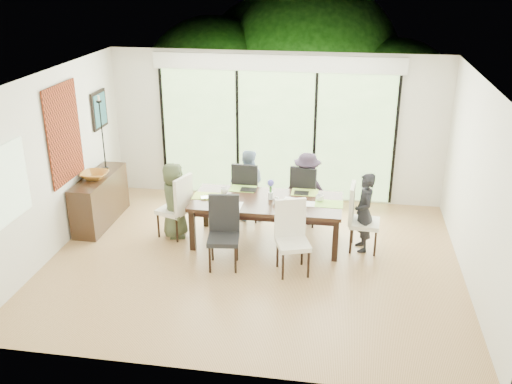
% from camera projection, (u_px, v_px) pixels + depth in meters
% --- Properties ---
extents(floor, '(6.00, 5.00, 0.01)m').
position_uv_depth(floor, '(253.00, 261.00, 8.45)').
color(floor, olive).
rests_on(floor, ground).
extents(ceiling, '(6.00, 5.00, 0.01)m').
position_uv_depth(ceiling, '(253.00, 78.00, 7.43)').
color(ceiling, white).
rests_on(ceiling, wall_back).
extents(wall_back, '(6.00, 0.02, 2.70)m').
position_uv_depth(wall_back, '(276.00, 127.00, 10.24)').
color(wall_back, silver).
rests_on(wall_back, floor).
extents(wall_front, '(6.00, 0.02, 2.70)m').
position_uv_depth(wall_front, '(211.00, 263.00, 5.65)').
color(wall_front, silver).
rests_on(wall_front, floor).
extents(wall_left, '(0.02, 5.00, 2.70)m').
position_uv_depth(wall_left, '(52.00, 164.00, 8.39)').
color(wall_left, silver).
rests_on(wall_left, floor).
extents(wall_right, '(0.02, 5.00, 2.70)m').
position_uv_depth(wall_right, '(478.00, 188.00, 7.50)').
color(wall_right, beige).
rests_on(wall_right, floor).
extents(glass_doors, '(4.20, 0.02, 2.30)m').
position_uv_depth(glass_doors, '(276.00, 136.00, 10.26)').
color(glass_doors, '#598C3F').
rests_on(glass_doors, wall_back).
extents(blinds_header, '(4.40, 0.06, 0.28)m').
position_uv_depth(blinds_header, '(277.00, 63.00, 9.76)').
color(blinds_header, white).
rests_on(blinds_header, wall_back).
extents(mullion_a, '(0.05, 0.04, 2.30)m').
position_uv_depth(mullion_a, '(163.00, 131.00, 10.56)').
color(mullion_a, black).
rests_on(mullion_a, wall_back).
extents(mullion_b, '(0.05, 0.04, 2.30)m').
position_uv_depth(mullion_b, '(238.00, 134.00, 10.35)').
color(mullion_b, black).
rests_on(mullion_b, wall_back).
extents(mullion_c, '(0.05, 0.04, 2.30)m').
position_uv_depth(mullion_c, '(315.00, 138.00, 10.14)').
color(mullion_c, black).
rests_on(mullion_c, wall_back).
extents(mullion_d, '(0.05, 0.04, 2.30)m').
position_uv_depth(mullion_d, '(395.00, 142.00, 9.94)').
color(mullion_d, black).
rests_on(mullion_d, wall_back).
extents(side_window, '(0.02, 0.90, 1.00)m').
position_uv_depth(side_window, '(7.00, 184.00, 7.23)').
color(side_window, '#8CAD7F').
rests_on(side_window, wall_left).
extents(deck, '(6.00, 1.80, 0.10)m').
position_uv_depth(deck, '(281.00, 182.00, 11.58)').
color(deck, brown).
rests_on(deck, ground).
extents(rail_top, '(6.00, 0.08, 0.06)m').
position_uv_depth(rail_top, '(286.00, 142.00, 12.08)').
color(rail_top, '#4F3B21').
rests_on(rail_top, deck).
extents(foliage_left, '(3.20, 3.20, 3.20)m').
position_uv_depth(foliage_left, '(213.00, 88.00, 12.93)').
color(foliage_left, '#14380F').
rests_on(foliage_left, ground).
extents(foliage_mid, '(4.00, 4.00, 4.00)m').
position_uv_depth(foliage_mid, '(312.00, 70.00, 13.02)').
color(foliage_mid, '#14380F').
rests_on(foliage_mid, ground).
extents(foliage_right, '(2.80, 2.80, 2.80)m').
position_uv_depth(foliage_right, '(393.00, 105.00, 12.22)').
color(foliage_right, '#14380F').
rests_on(foliage_right, ground).
extents(foliage_far, '(3.60, 3.60, 3.60)m').
position_uv_depth(foliage_far, '(273.00, 72.00, 13.87)').
color(foliage_far, '#14380F').
rests_on(foliage_far, ground).
extents(table_top, '(2.30, 1.05, 0.06)m').
position_uv_depth(table_top, '(267.00, 202.00, 8.76)').
color(table_top, black).
rests_on(table_top, floor).
extents(table_apron, '(2.11, 0.86, 0.10)m').
position_uv_depth(table_apron, '(267.00, 207.00, 8.79)').
color(table_apron, black).
rests_on(table_apron, floor).
extents(table_leg_fl, '(0.09, 0.09, 0.66)m').
position_uv_depth(table_leg_fl, '(192.00, 230.00, 8.66)').
color(table_leg_fl, black).
rests_on(table_leg_fl, floor).
extents(table_leg_fr, '(0.09, 0.09, 0.66)m').
position_uv_depth(table_leg_fr, '(335.00, 240.00, 8.34)').
color(table_leg_fr, black).
rests_on(table_leg_fr, floor).
extents(table_leg_bl, '(0.09, 0.09, 0.66)m').
position_uv_depth(table_leg_bl, '(206.00, 208.00, 9.45)').
color(table_leg_bl, black).
rests_on(table_leg_bl, floor).
extents(table_leg_br, '(0.09, 0.09, 0.66)m').
position_uv_depth(table_leg_br, '(337.00, 216.00, 9.12)').
color(table_leg_br, black).
rests_on(table_leg_br, floor).
extents(chair_left_end, '(0.56, 0.56, 1.05)m').
position_uv_depth(chair_left_end, '(173.00, 205.00, 9.04)').
color(chair_left_end, white).
rests_on(chair_left_end, floor).
extents(chair_right_end, '(0.47, 0.47, 1.05)m').
position_uv_depth(chair_right_end, '(365.00, 218.00, 8.59)').
color(chair_right_end, silver).
rests_on(chair_right_end, floor).
extents(chair_far_left, '(0.46, 0.46, 1.05)m').
position_uv_depth(chair_far_left, '(248.00, 190.00, 9.66)').
color(chair_far_left, black).
rests_on(chair_far_left, floor).
extents(chair_far_right, '(0.53, 0.53, 1.05)m').
position_uv_depth(chair_far_right, '(307.00, 193.00, 9.51)').
color(chair_far_right, black).
rests_on(chair_far_right, floor).
extents(chair_near_left, '(0.50, 0.50, 1.05)m').
position_uv_depth(chair_near_left, '(223.00, 234.00, 8.10)').
color(chair_near_left, black).
rests_on(chair_near_left, floor).
extents(chair_near_right, '(0.56, 0.56, 1.05)m').
position_uv_depth(chair_near_right, '(293.00, 239.00, 7.95)').
color(chair_near_right, white).
rests_on(chair_near_right, floor).
extents(person_left_end, '(0.46, 0.63, 1.24)m').
position_uv_depth(person_left_end, '(174.00, 200.00, 9.00)').
color(person_left_end, '#414B32').
rests_on(person_left_end, floor).
extents(person_right_end, '(0.48, 0.64, 1.24)m').
position_uv_depth(person_right_end, '(364.00, 212.00, 8.56)').
color(person_right_end, black).
rests_on(person_right_end, floor).
extents(person_far_left, '(0.62, 0.44, 1.24)m').
position_uv_depth(person_far_left, '(247.00, 185.00, 9.61)').
color(person_far_left, '#7990AF').
rests_on(person_far_left, floor).
extents(person_far_right, '(0.63, 0.45, 1.24)m').
position_uv_depth(person_far_right, '(307.00, 188.00, 9.46)').
color(person_far_right, '#2D2233').
rests_on(person_far_right, floor).
extents(placemat_left, '(0.42, 0.31, 0.01)m').
position_uv_depth(placemat_left, '(207.00, 196.00, 8.89)').
color(placemat_left, '#A6C345').
rests_on(placemat_left, table_top).
extents(placemat_right, '(0.42, 0.31, 0.01)m').
position_uv_depth(placemat_right, '(329.00, 204.00, 8.60)').
color(placemat_right, '#87C345').
rests_on(placemat_right, table_top).
extents(placemat_far_l, '(0.42, 0.31, 0.01)m').
position_uv_depth(placemat_far_l, '(243.00, 189.00, 9.18)').
color(placemat_far_l, '#88BF44').
rests_on(placemat_far_l, table_top).
extents(placemat_far_r, '(0.42, 0.31, 0.01)m').
position_uv_depth(placemat_far_r, '(305.00, 192.00, 9.03)').
color(placemat_far_r, '#93B23F').
rests_on(placemat_far_r, table_top).
extents(placemat_paper, '(0.42, 0.31, 0.01)m').
position_uv_depth(placemat_paper, '(228.00, 205.00, 8.55)').
color(placemat_paper, white).
rests_on(placemat_paper, table_top).
extents(tablet_far_l, '(0.25, 0.17, 0.01)m').
position_uv_depth(tablet_far_l, '(248.00, 190.00, 9.11)').
color(tablet_far_l, black).
rests_on(tablet_far_l, table_top).
extents(tablet_far_r, '(0.23, 0.16, 0.01)m').
position_uv_depth(tablet_far_r, '(301.00, 193.00, 8.99)').
color(tablet_far_r, black).
rests_on(tablet_far_r, table_top).
extents(papers, '(0.29, 0.21, 0.00)m').
position_uv_depth(papers, '(312.00, 204.00, 8.60)').
color(papers, white).
rests_on(papers, table_top).
extents(platter_base, '(0.25, 0.25, 0.02)m').
position_uv_depth(platter_base, '(228.00, 204.00, 8.55)').
color(platter_base, white).
rests_on(platter_base, table_top).
extents(platter_snacks, '(0.19, 0.19, 0.01)m').
position_uv_depth(platter_snacks, '(228.00, 203.00, 8.54)').
color(platter_snacks, orange).
rests_on(platter_snacks, table_top).
extents(vase, '(0.08, 0.08, 0.11)m').
position_uv_depth(vase, '(271.00, 196.00, 8.76)').
color(vase, silver).
rests_on(vase, table_top).
extents(hyacinth_stems, '(0.04, 0.04, 0.15)m').
position_uv_depth(hyacinth_stems, '(271.00, 189.00, 8.72)').
color(hyacinth_stems, '#337226').
rests_on(hyacinth_stems, table_top).
extents(hyacinth_blooms, '(0.11, 0.11, 0.11)m').
position_uv_depth(hyacinth_blooms, '(271.00, 183.00, 8.68)').
color(hyacinth_blooms, '#5852CE').
rests_on(hyacinth_blooms, table_top).
extents(laptop, '(0.37, 0.30, 0.02)m').
position_uv_depth(laptop, '(211.00, 198.00, 8.78)').
color(laptop, silver).
rests_on(laptop, table_top).
extents(cup_a, '(0.17, 0.17, 0.09)m').
position_uv_depth(cup_a, '(224.00, 191.00, 8.97)').
color(cup_a, white).
rests_on(cup_a, table_top).
extents(cup_b, '(0.11, 0.11, 0.09)m').
position_uv_depth(cup_b, '(276.00, 201.00, 8.62)').
color(cup_b, white).
rests_on(cup_b, table_top).
extents(cup_c, '(0.16, 0.16, 0.09)m').
position_uv_depth(cup_c, '(320.00, 198.00, 8.70)').
color(cup_c, white).
rests_on(cup_c, table_top).
extents(book, '(0.20, 0.24, 0.02)m').
position_uv_depth(book, '(283.00, 199.00, 8.75)').
color(book, white).
rests_on(book, table_top).
extents(sideboard, '(0.42, 1.48, 0.83)m').
position_uv_depth(sideboard, '(100.00, 199.00, 9.55)').
color(sideboard, black).
rests_on(sideboard, floor).
extents(bowl, '(0.44, 0.44, 0.11)m').
position_uv_depth(bowl, '(95.00, 175.00, 9.28)').
color(bowl, '#9A6121').
rests_on(bowl, sideboard).
extents(candlestick_base, '(0.09, 0.09, 0.04)m').
position_uv_depth(candlestick_base, '(106.00, 168.00, 9.70)').
color(candlestick_base, black).
rests_on(candlestick_base, sideboard).
extents(candlestick_shaft, '(0.02, 0.02, 1.15)m').
position_uv_depth(candlestick_shaft, '(102.00, 135.00, 9.49)').
color(candlestick_shaft, black).
rests_on(candlestick_shaft, sideboard).
extents(candlestick_pan, '(0.09, 0.09, 0.03)m').
position_uv_depth(candlestick_pan, '(99.00, 101.00, 9.27)').
color(candlestick_pan, black).
rests_on(candlestick_pan, sideboard).
extents(candle, '(0.03, 0.03, 0.09)m').
position_uv_depth(candle, '(99.00, 98.00, 9.25)').
color(candle, silver).
rests_on(candle, sideboard).
extents(tapestry, '(0.02, 1.00, 1.50)m').
position_uv_depth(tapestry, '(64.00, 134.00, 8.62)').
color(tapestry, maroon).
rests_on(tapestry, wall_left).
extents(art_frame, '(0.03, 0.55, 0.65)m').
position_uv_depth(art_frame, '(99.00, 110.00, 9.79)').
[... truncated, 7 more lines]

